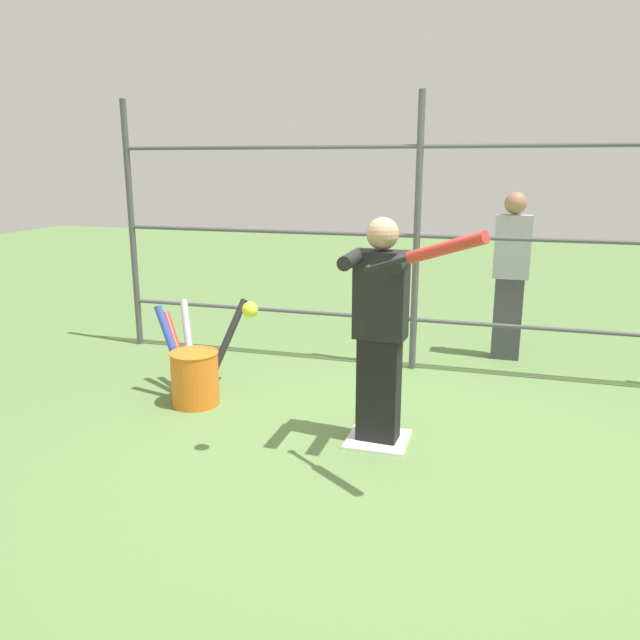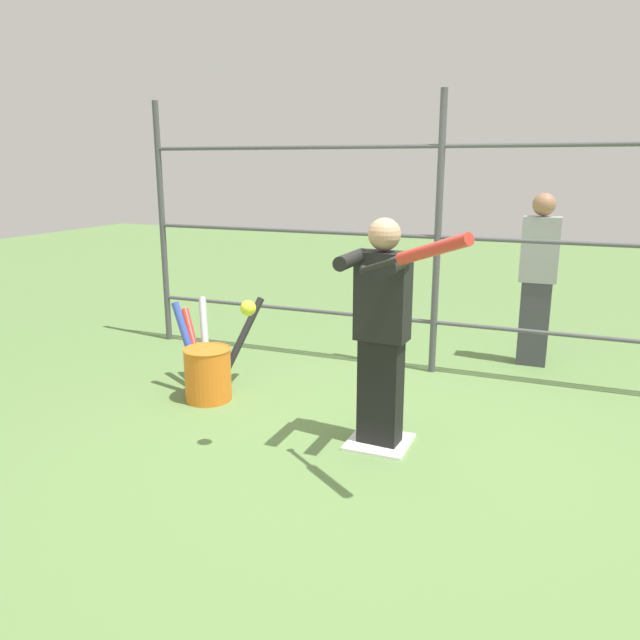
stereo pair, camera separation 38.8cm
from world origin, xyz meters
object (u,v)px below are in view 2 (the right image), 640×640
at_px(batter, 381,327).
at_px(bat_bucket, 208,369).
at_px(baseball_bat_swinging, 423,252).
at_px(softball_in_flight, 248,308).
at_px(bystander_behind_fence, 538,278).

distance_m(batter, bat_bucket, 1.63).
bearing_deg(batter, baseball_bat_swinging, 121.51).
bearing_deg(batter, bat_bucket, -11.55).
distance_m(baseball_bat_swinging, softball_in_flight, 1.17).
distance_m(softball_in_flight, bat_bucket, 1.33).
xyz_separation_m(baseball_bat_swinging, bat_bucket, (1.89, -0.94, -1.14)).
height_order(baseball_bat_swinging, bat_bucket, baseball_bat_swinging).
distance_m(batter, bystander_behind_fence, 2.32).
xyz_separation_m(batter, bystander_behind_fence, (-0.80, -2.18, 0.01)).
bearing_deg(bat_bucket, baseball_bat_swinging, 153.48).
bearing_deg(softball_in_flight, bat_bucket, -43.95).
xyz_separation_m(bat_bucket, bystander_behind_fence, (-2.30, -1.87, 0.57)).
bearing_deg(bat_bucket, softball_in_flight, 136.05).
bearing_deg(bystander_behind_fence, baseball_bat_swinging, 81.59).
height_order(batter, bat_bucket, batter).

